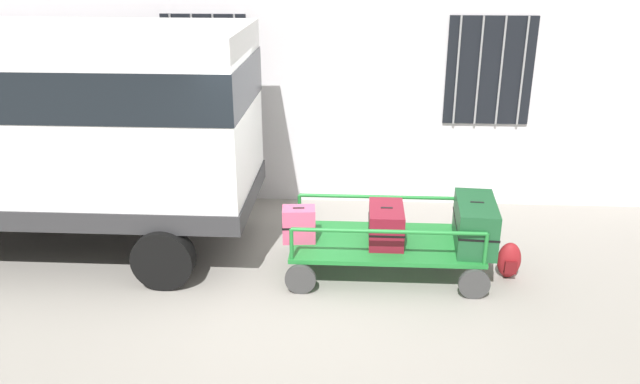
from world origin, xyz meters
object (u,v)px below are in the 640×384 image
(suitcase_center_bottom, at_px, (475,224))
(luggage_cart, at_px, (385,246))
(van, at_px, (49,118))
(suitcase_left_bottom, at_px, (299,224))
(suitcase_midleft_bottom, at_px, (386,224))
(backpack, at_px, (509,260))

(suitcase_center_bottom, bearing_deg, luggage_cart, 178.27)
(van, relative_size, suitcase_left_bottom, 11.74)
(suitcase_midleft_bottom, relative_size, backpack, 1.54)
(suitcase_midleft_bottom, distance_m, backpack, 1.49)
(backpack, bearing_deg, suitcase_midleft_bottom, 176.93)
(van, xyz_separation_m, suitcase_midleft_bottom, (4.04, -0.43, -1.10))
(suitcase_left_bottom, relative_size, suitcase_center_bottom, 0.44)
(van, xyz_separation_m, luggage_cart, (4.04, -0.44, -1.37))
(luggage_cart, xyz_separation_m, suitcase_left_bottom, (-1.01, -0.04, 0.27))
(van, distance_m, backpack, 5.70)
(luggage_cart, bearing_deg, suitcase_center_bottom, -1.73)
(van, relative_size, luggage_cart, 2.16)
(suitcase_midleft_bottom, bearing_deg, backpack, -3.07)
(van, distance_m, luggage_cart, 4.29)
(suitcase_center_bottom, relative_size, backpack, 2.16)
(luggage_cart, bearing_deg, suitcase_midleft_bottom, 90.00)
(luggage_cart, xyz_separation_m, backpack, (1.43, -0.07, -0.11))
(suitcase_midleft_bottom, relative_size, suitcase_center_bottom, 0.71)
(suitcase_left_bottom, bearing_deg, van, 170.99)
(suitcase_center_bottom, height_order, backpack, suitcase_center_bottom)
(suitcase_midleft_bottom, bearing_deg, luggage_cart, -90.00)
(luggage_cart, height_order, backpack, backpack)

